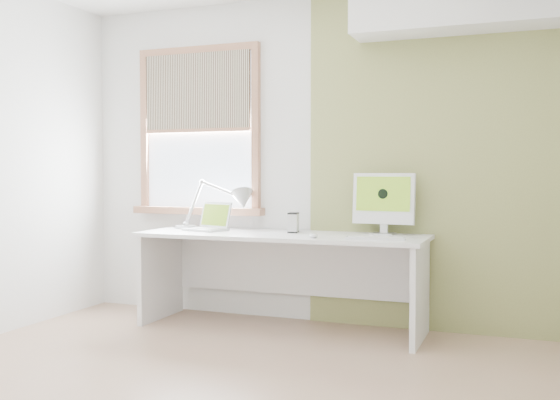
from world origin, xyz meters
The scene contains 12 objects.
room centered at (0.00, 0.00, 1.30)m, with size 4.04×3.54×2.64m.
accent_wall centered at (1.00, 1.74, 1.30)m, with size 2.00×0.02×2.60m, color #8A8F4E.
soffit centered at (1.20, 1.57, 2.40)m, with size 1.60×0.40×0.42m, color white.
window centered at (-1.00, 1.71, 1.54)m, with size 1.20×0.14×1.42m.
desk centered at (-0.12, 1.44, 0.53)m, with size 2.20×0.70×0.73m.
desk_lamp centered at (-0.63, 1.59, 0.94)m, with size 0.74×0.32×0.41m.
laptop centered at (-0.76, 1.45, 0.79)m, with size 0.39×0.35×0.22m.
phone_dock centered at (-0.05, 1.48, 0.76)m, with size 0.07×0.07×0.11m.
external_drive centered at (-0.07, 1.51, 0.81)m, with size 0.09×0.13×0.15m.
imac centered at (0.62, 1.61, 0.99)m, with size 0.47×0.16×0.46m.
keyboard centered at (0.64, 1.22, 0.74)m, with size 0.42×0.16×0.02m.
mouse centered at (0.21, 1.17, 0.75)m, with size 0.06×0.11×0.03m, color white.
Camera 1 is at (1.63, -3.19, 1.19)m, focal length 41.58 mm.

